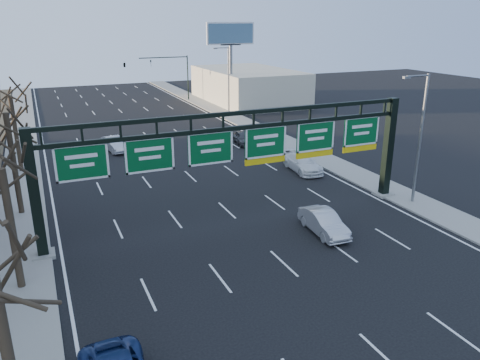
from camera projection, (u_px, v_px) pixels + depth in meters
name	position (u px, v px, depth m)	size (l,w,h in m)	color
ground	(303.00, 281.00, 23.23)	(160.00, 160.00, 0.00)	black
sidewalk_left	(22.00, 189.00, 35.62)	(3.00, 120.00, 0.12)	gray
sidewalk_right	(310.00, 153.00, 45.40)	(3.00, 120.00, 0.12)	gray
lane_markings	(183.00, 169.00, 40.53)	(21.60, 120.00, 0.01)	white
sign_gantry	(241.00, 152.00, 28.71)	(24.60, 1.20, 7.20)	black
building_right_distant	(248.00, 86.00, 73.30)	(12.00, 20.00, 5.00)	beige
tree_mid	(3.00, 96.00, 28.76)	(3.60, 3.60, 9.24)	#2F261A
tree_far	(8.00, 83.00, 37.53)	(3.60, 3.60, 8.86)	#2F261A
streetlight_near	(419.00, 133.00, 31.53)	(2.15, 0.22, 9.00)	slate
streetlight_far	(228.00, 78.00, 60.94)	(2.15, 0.22, 9.00)	slate
billboard_right	(231.00, 44.00, 64.92)	(7.00, 0.50, 12.00)	slate
traffic_signal_mast	(149.00, 67.00, 71.19)	(10.16, 0.54, 7.00)	black
car_silver_sedan	(324.00, 222.00, 28.31)	(1.46, 4.18, 1.38)	#B8B8BD
car_white_wagon	(303.00, 163.00, 39.97)	(1.99, 4.89, 1.42)	white
car_grey_far	(243.00, 138.00, 48.60)	(1.57, 3.89, 1.33)	#3C3E41
car_silver_distant	(115.00, 144.00, 46.05)	(1.48, 4.25, 1.40)	silver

